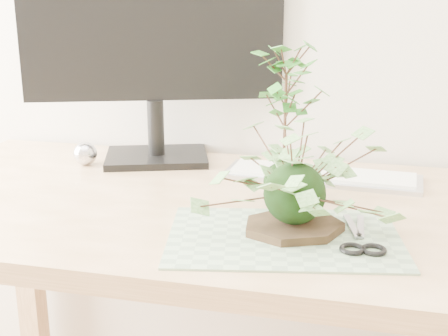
{
  "coord_description": "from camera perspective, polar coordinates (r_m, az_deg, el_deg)",
  "views": [
    {
      "loc": [
        0.25,
        0.09,
        1.17
      ],
      "look_at": [
        0.0,
        1.14,
        0.84
      ],
      "focal_mm": 50.0,
      "sensor_mm": 36.0,
      "label": 1
    }
  ],
  "objects": [
    {
      "name": "desk",
      "position": [
        1.26,
        4.42,
        -7.25
      ],
      "size": [
        1.6,
        0.7,
        0.74
      ],
      "color": "#DBB389",
      "rests_on": "ground_plane"
    },
    {
      "name": "stone_dish",
      "position": [
        1.11,
        6.37,
        -5.35
      ],
      "size": [
        0.24,
        0.24,
        0.01
      ],
      "primitive_type": "cylinder",
      "rotation": [
        0.0,
        0.0,
        0.4
      ],
      "color": "black",
      "rests_on": "cutting_mat"
    },
    {
      "name": "monitor",
      "position": [
        1.49,
        -6.4,
        12.32
      ],
      "size": [
        0.59,
        0.25,
        0.54
      ],
      "rotation": [
        0.0,
        0.0,
        0.33
      ],
      "color": "black",
      "rests_on": "desk"
    },
    {
      "name": "ivy_kokedama",
      "position": [
        1.07,
        6.57,
        0.25
      ],
      "size": [
        0.35,
        0.35,
        0.22
      ],
      "rotation": [
        0.0,
        0.0,
        0.16
      ],
      "color": "black",
      "rests_on": "stone_dish"
    },
    {
      "name": "maple_kokedama",
      "position": [
        1.21,
        5.69,
        7.53
      ],
      "size": [
        0.21,
        0.21,
        0.33
      ],
      "rotation": [
        0.0,
        0.0,
        -0.21
      ],
      "color": "black",
      "rests_on": "desk"
    },
    {
      "name": "scissors",
      "position": [
        1.06,
        12.25,
        -6.78
      ],
      "size": [
        0.08,
        0.18,
        0.01
      ],
      "rotation": [
        0.0,
        0.0,
        0.14
      ],
      "color": "gray",
      "rests_on": "cutting_mat"
    },
    {
      "name": "keyboard",
      "position": [
        1.41,
        8.95,
        -0.68
      ],
      "size": [
        0.44,
        0.15,
        0.02
      ],
      "rotation": [
        0.0,
        0.0,
        -0.05
      ],
      "color": "#B5B5BF",
      "rests_on": "desk"
    },
    {
      "name": "foil_ball",
      "position": [
        1.52,
        -12.57,
        1.3
      ],
      "size": [
        0.06,
        0.06,
        0.06
      ],
      "primitive_type": "sphere",
      "color": "silver",
      "rests_on": "desk"
    },
    {
      "name": "cutting_mat",
      "position": [
        1.08,
        5.52,
        -6.33
      ],
      "size": [
        0.44,
        0.34,
        0.0
      ],
      "primitive_type": "cube",
      "rotation": [
        0.0,
        0.0,
        0.19
      ],
      "color": "slate",
      "rests_on": "desk"
    }
  ]
}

